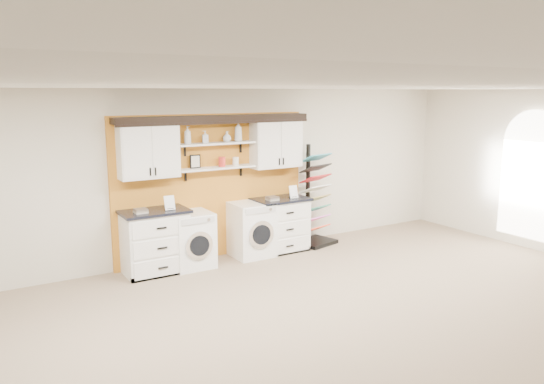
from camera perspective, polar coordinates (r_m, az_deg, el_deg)
floor at (r=6.05m, az=10.59°, el=-16.43°), size 10.00×10.00×0.00m
ceiling at (r=5.40m, az=11.62°, el=11.10°), size 10.00×10.00×0.00m
wall_back at (r=8.87m, az=-6.53°, el=1.91°), size 10.00×0.00×10.00m
accent_panel at (r=8.87m, az=-6.40°, el=0.61°), size 3.40×0.07×2.40m
upper_cabinet_left at (r=8.21m, az=-13.18°, el=4.38°), size 0.90×0.35×0.84m
upper_cabinet_right at (r=9.16m, az=0.41°, el=5.28°), size 0.90×0.35×0.84m
shelf_lower at (r=8.67m, az=-5.99°, el=2.59°), size 1.32×0.28×0.03m
shelf_upper at (r=8.63m, az=-6.04°, el=5.22°), size 1.32×0.28×0.03m
crown_molding at (r=8.61m, az=-6.13°, el=7.86°), size 3.30×0.41×0.13m
window_arched at (r=10.28m, az=26.05°, el=2.00°), size 0.06×1.10×2.25m
picture_frame at (r=8.56m, az=-8.26°, el=3.27°), size 0.18×0.02×0.22m
canister_red at (r=8.70m, az=-5.40°, el=3.26°), size 0.11×0.11×0.16m
canister_cream at (r=8.82m, az=-3.94°, el=3.31°), size 0.10×0.10×0.14m
base_cabinet_left at (r=8.33m, az=-12.44°, el=-5.24°), size 1.01×0.66×0.99m
base_cabinet_right at (r=9.27m, az=0.90°, el=-3.51°), size 0.96×0.66×0.94m
washer at (r=8.53m, az=-8.73°, el=-5.08°), size 0.63×0.71×0.88m
dryer at (r=8.99m, az=-2.23°, el=-4.03°), size 0.66×0.71×0.92m
sample_rack at (r=9.70m, az=4.60°, el=-2.34°), size 0.78×0.70×1.82m
soap_bottle_a at (r=8.42m, az=-9.07°, el=6.07°), size 0.14×0.14×0.28m
soap_bottle_b at (r=8.54m, az=-7.20°, el=5.90°), size 0.11×0.11×0.20m
soap_bottle_c at (r=8.70m, az=-4.88°, el=5.96°), size 0.18×0.18×0.17m
soap_bottle_d at (r=8.79m, az=-3.65°, el=6.53°), size 0.17×0.17×0.33m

